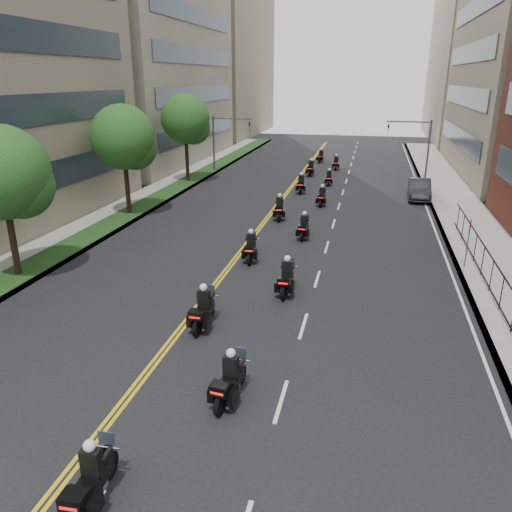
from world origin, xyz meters
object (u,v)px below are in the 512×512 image
at_px(motorcycle_3, 286,279).
at_px(motorcycle_12, 321,157).
at_px(motorcycle_2, 203,311).
at_px(motorcycle_6, 279,209).
at_px(motorcycle_8, 301,185).
at_px(motorcycle_1, 229,381).
at_px(motorcycle_9, 329,179).
at_px(motorcycle_10, 311,169).
at_px(motorcycle_7, 322,197).
at_px(motorcycle_11, 336,163).
at_px(motorcycle_5, 304,228).
at_px(parked_sedan, 419,189).
at_px(motorcycle_0, 91,482).
at_px(motorcycle_4, 251,248).

bearing_deg(motorcycle_3, motorcycle_12, 93.26).
height_order(motorcycle_2, motorcycle_6, motorcycle_6).
xyz_separation_m(motorcycle_6, motorcycle_8, (0.28, 8.63, -0.02)).
bearing_deg(motorcycle_8, motorcycle_2, -95.83).
xyz_separation_m(motorcycle_1, motorcycle_9, (0.07, 33.02, -0.06)).
distance_m(motorcycle_6, motorcycle_10, 16.64).
relative_size(motorcycle_7, motorcycle_11, 1.01).
height_order(motorcycle_8, motorcycle_11, motorcycle_8).
height_order(motorcycle_5, parked_sedan, motorcycle_5).
relative_size(motorcycle_3, motorcycle_12, 1.11).
xyz_separation_m(motorcycle_7, motorcycle_10, (-2.35, 12.08, 0.04)).
xyz_separation_m(motorcycle_0, motorcycle_5, (1.98, 21.22, -0.01)).
distance_m(motorcycle_9, motorcycle_11, 8.48).
xyz_separation_m(motorcycle_0, motorcycle_7, (2.22, 29.73, -0.03)).
height_order(motorcycle_3, motorcycle_12, motorcycle_3).
relative_size(motorcycle_0, motorcycle_7, 1.05).
bearing_deg(motorcycle_6, motorcycle_3, -85.88).
bearing_deg(motorcycle_0, motorcycle_11, 84.59).
distance_m(motorcycle_5, motorcycle_8, 12.73).
bearing_deg(motorcycle_6, parked_sedan, 33.18).
relative_size(motorcycle_2, motorcycle_11, 1.10).
bearing_deg(motorcycle_1, motorcycle_11, 96.82).
xyz_separation_m(motorcycle_9, parked_sedan, (7.59, -3.80, 0.18)).
xyz_separation_m(motorcycle_0, motorcycle_3, (2.33, 12.81, 0.03)).
relative_size(motorcycle_5, motorcycle_12, 1.04).
bearing_deg(motorcycle_6, motorcycle_2, -97.85).
bearing_deg(motorcycle_3, parked_sedan, 70.43).
distance_m(motorcycle_10, parked_sedan, 12.68).
bearing_deg(motorcycle_2, motorcycle_0, -88.24).
relative_size(motorcycle_1, parked_sedan, 0.48).
bearing_deg(motorcycle_0, parked_sedan, 71.20).
distance_m(motorcycle_4, motorcycle_6, 8.49).
bearing_deg(motorcycle_1, motorcycle_3, 94.58).
bearing_deg(motorcycle_1, motorcycle_9, 96.81).
distance_m(motorcycle_1, motorcycle_12, 45.82).
bearing_deg(motorcycle_7, motorcycle_5, -89.68).
xyz_separation_m(motorcycle_10, motorcycle_12, (0.12, 8.49, -0.05)).
bearing_deg(parked_sedan, motorcycle_12, 122.14).
distance_m(motorcycle_3, motorcycle_6, 12.63).
bearing_deg(motorcycle_7, parked_sedan, 30.25).
bearing_deg(motorcycle_5, motorcycle_10, 96.25).
relative_size(motorcycle_2, motorcycle_3, 1.00).
bearing_deg(motorcycle_4, motorcycle_10, 82.23).
height_order(motorcycle_0, motorcycle_7, motorcycle_0).
xyz_separation_m(motorcycle_1, motorcycle_11, (0.08, 41.49, -0.03)).
bearing_deg(motorcycle_4, motorcycle_11, 78.00).
bearing_deg(motorcycle_4, motorcycle_2, -97.77).
bearing_deg(parked_sedan, motorcycle_6, -137.24).
height_order(motorcycle_4, motorcycle_12, motorcycle_4).
relative_size(motorcycle_0, motorcycle_1, 1.00).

